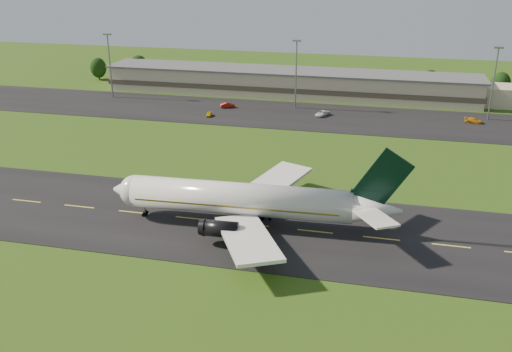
% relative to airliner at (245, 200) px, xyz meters
% --- Properties ---
extents(ground, '(360.00, 360.00, 0.00)m').
position_rel_airliner_xyz_m(ground, '(-9.83, -0.04, -4.66)').
color(ground, '#2C4E13').
rests_on(ground, ground).
extents(taxiway, '(220.00, 30.00, 0.10)m').
position_rel_airliner_xyz_m(taxiway, '(-9.83, -0.04, -4.61)').
color(taxiway, black).
rests_on(taxiway, ground).
extents(apron, '(260.00, 30.00, 0.10)m').
position_rel_airliner_xyz_m(apron, '(-9.83, 71.96, -4.61)').
color(apron, black).
rests_on(apron, ground).
extents(airliner, '(51.29, 42.14, 15.57)m').
position_rel_airliner_xyz_m(airliner, '(0.00, 0.00, 0.00)').
color(airliner, white).
rests_on(airliner, ground).
extents(terminal, '(145.00, 16.00, 8.40)m').
position_rel_airliner_xyz_m(terminal, '(-3.43, 96.15, -0.67)').
color(terminal, beige).
rests_on(terminal, ground).
extents(light_mast_west, '(2.40, 1.20, 20.35)m').
position_rel_airliner_xyz_m(light_mast_west, '(-64.83, 79.96, 8.08)').
color(light_mast_west, gray).
rests_on(light_mast_west, ground).
extents(light_mast_centre, '(2.40, 1.20, 20.35)m').
position_rel_airliner_xyz_m(light_mast_centre, '(-4.83, 79.96, 8.08)').
color(light_mast_centre, gray).
rests_on(light_mast_centre, ground).
extents(light_mast_east, '(2.40, 1.20, 20.35)m').
position_rel_airliner_xyz_m(light_mast_east, '(50.17, 79.96, 8.08)').
color(light_mast_east, gray).
rests_on(light_mast_east, ground).
extents(tree_line, '(194.15, 9.05, 10.06)m').
position_rel_airliner_xyz_m(tree_line, '(27.86, 105.87, 0.15)').
color(tree_line, black).
rests_on(tree_line, ground).
extents(service_vehicle_a, '(2.04, 3.70, 1.19)m').
position_rel_airliner_xyz_m(service_vehicle_a, '(-27.32, 65.06, -3.96)').
color(service_vehicle_a, '#BFAC0B').
rests_on(service_vehicle_a, apron).
extents(service_vehicle_b, '(4.68, 3.13, 1.46)m').
position_rel_airliner_xyz_m(service_vehicle_b, '(-24.76, 75.53, -3.83)').
color(service_vehicle_b, '#9F150A').
rests_on(service_vehicle_b, apron).
extents(service_vehicle_c, '(4.41, 5.69, 1.44)m').
position_rel_airliner_xyz_m(service_vehicle_c, '(4.26, 72.96, -3.84)').
color(service_vehicle_c, silver).
rests_on(service_vehicle_c, apron).
extents(service_vehicle_d, '(5.09, 3.06, 1.38)m').
position_rel_airliner_xyz_m(service_vehicle_d, '(45.85, 75.38, -3.87)').
color(service_vehicle_d, orange).
rests_on(service_vehicle_d, apron).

